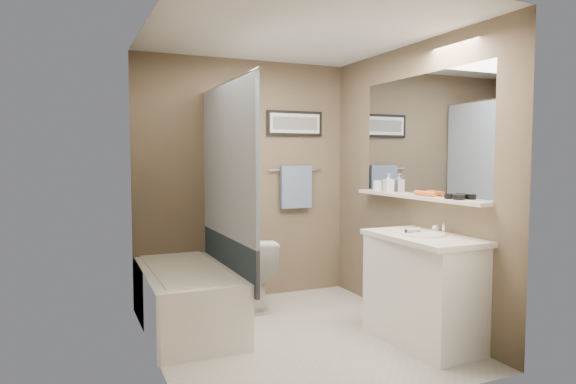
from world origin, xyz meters
name	(u,v)px	position (x,y,z in m)	size (l,w,h in m)	color
ground	(296,336)	(0.00, 0.00, 0.00)	(2.50, 2.50, 0.00)	beige
ceiling	(296,34)	(0.00, 0.00, 2.38)	(2.20, 2.50, 0.04)	silver
wall_back	(245,180)	(0.00, 1.23, 1.20)	(2.20, 0.04, 2.40)	brown
wall_front	(386,199)	(0.00, -1.23, 1.20)	(2.20, 0.04, 2.40)	brown
wall_left	(155,191)	(-1.08, 0.00, 1.20)	(0.04, 2.50, 2.40)	brown
wall_right	(409,184)	(1.08, 0.00, 1.20)	(0.04, 2.50, 2.40)	brown
tile_surround	(144,212)	(-1.09, 0.50, 1.00)	(0.02, 1.55, 2.00)	tan
curtain_rod	(227,83)	(-0.40, 0.50, 2.05)	(0.02, 0.02, 1.55)	silver
curtain_upper	(228,161)	(-0.40, 0.50, 1.40)	(0.03, 1.45, 1.28)	silver
curtain_lower	(228,257)	(-0.40, 0.50, 0.58)	(0.03, 1.45, 0.36)	#243443
mirror	(422,135)	(1.09, -0.15, 1.62)	(0.02, 1.60, 1.00)	silver
shelf	(415,197)	(1.04, -0.15, 1.10)	(0.12, 1.60, 0.03)	silver
towel_bar	(295,170)	(0.55, 1.22, 1.30)	(0.02, 0.02, 0.60)	silver
towel	(296,187)	(0.55, 1.20, 1.12)	(0.34, 0.05, 0.44)	#93B0D7
art_frame	(295,123)	(0.55, 1.23, 1.78)	(0.62, 0.03, 0.26)	black
art_mat	(295,123)	(0.55, 1.22, 1.78)	(0.56, 0.00, 0.20)	white
art_image	(295,123)	(0.55, 1.22, 1.78)	(0.50, 0.00, 0.13)	#595959
door	(462,229)	(0.55, -1.24, 1.00)	(0.80, 0.02, 2.00)	silver
door_handle	(413,231)	(0.22, -1.19, 1.00)	(0.02, 0.02, 0.10)	silver
bathtub	(186,298)	(-0.75, 0.57, 0.25)	(0.70, 1.50, 0.50)	white
tub_rim	(186,269)	(-0.75, 0.57, 0.50)	(0.56, 1.36, 0.02)	white
toilet	(254,272)	(-0.03, 0.88, 0.34)	(0.38, 0.66, 0.67)	white
vanity	(424,292)	(0.85, -0.52, 0.40)	(0.50, 0.90, 0.80)	white
countertop	(424,238)	(0.84, -0.52, 0.82)	(0.54, 0.96, 0.04)	white
sink_basin	(423,234)	(0.83, -0.52, 0.85)	(0.34, 0.34, 0.01)	white
faucet_spout	(444,227)	(1.03, -0.52, 0.89)	(0.02, 0.02, 0.10)	white
faucet_knob	(435,228)	(1.03, -0.42, 0.87)	(0.05, 0.05, 0.05)	white
candle_bowl_near	(459,197)	(1.04, -0.67, 1.14)	(0.09, 0.09, 0.04)	black
candle_bowl_far	(450,196)	(1.04, -0.58, 1.14)	(0.09, 0.09, 0.04)	black
hair_brush_front	(425,193)	(1.04, -0.28, 1.14)	(0.04, 0.04, 0.22)	orange
pink_comb	(405,193)	(1.04, -0.01, 1.12)	(0.03, 0.16, 0.01)	pink
glass_jar	(377,186)	(1.04, 0.41, 1.17)	(0.08, 0.08, 0.10)	silver
soap_bottle	(389,183)	(1.04, 0.24, 1.20)	(0.08, 0.08, 0.17)	#999999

